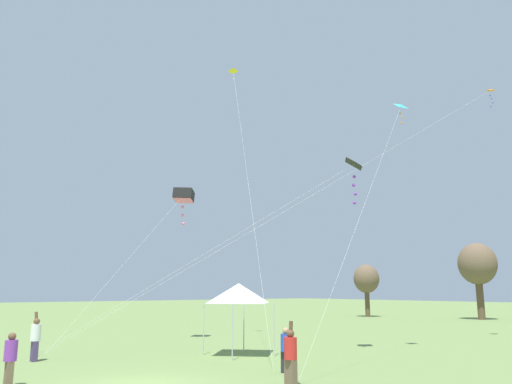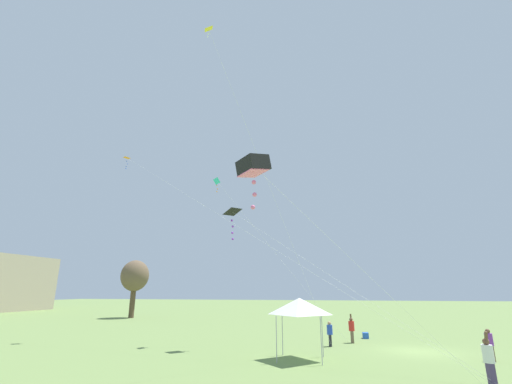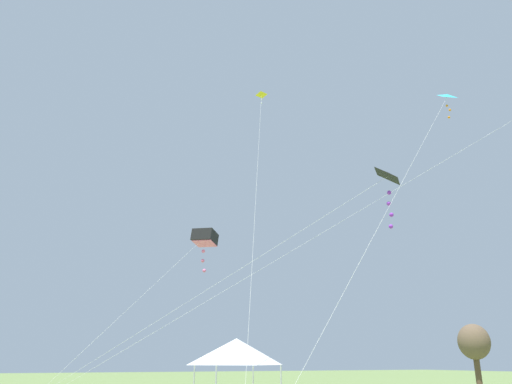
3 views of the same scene
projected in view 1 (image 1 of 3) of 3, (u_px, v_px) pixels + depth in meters
tree_far_centre at (366, 279)px, 54.27m from camera, size 2.76×2.76×5.57m
tree_far_left at (477, 265)px, 49.45m from camera, size 3.69×3.69×7.45m
festival_tent at (239, 293)px, 22.75m from camera, size 2.53×2.53×3.16m
person_white_shirt at (35, 337)px, 20.50m from camera, size 0.41×0.41×1.98m
person_red_shirt at (291, 354)px, 15.23m from camera, size 0.40×0.40×1.93m
person_purple_shirt at (10, 357)px, 15.15m from camera, size 0.38×0.38×1.59m
person_blue_shirt at (286, 348)px, 17.63m from camera, size 0.37×0.37×1.55m
kite_orange_delta_0 at (477, 99)px, 29.85m from camera, size 9.07×23.22×14.90m
kite_cyan_delta_1 at (400, 109)px, 24.73m from camera, size 2.57×9.70×12.19m
kite_black_delta_2 at (354, 166)px, 24.52m from camera, size 7.36×13.38×9.38m
kite_black_box_3 at (184, 196)px, 30.04m from camera, size 3.94×9.17×8.89m
kite_yellow_delta_4 at (234, 78)px, 31.72m from camera, size 10.66×5.71×16.95m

